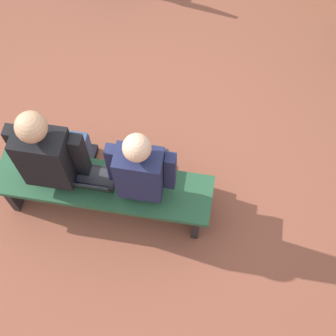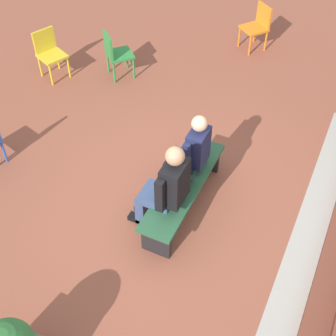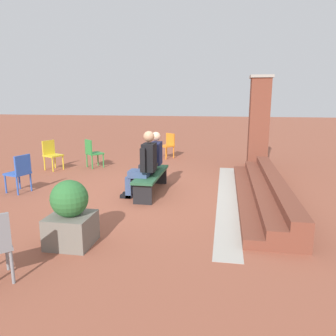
{
  "view_description": "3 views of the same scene",
  "coord_description": "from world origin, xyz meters",
  "px_view_note": "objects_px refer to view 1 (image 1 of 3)",
  "views": [
    {
      "loc": [
        -0.93,
        1.58,
        3.9
      ],
      "look_at": [
        -0.67,
        -0.02,
        0.76
      ],
      "focal_mm": 50.0,
      "sensor_mm": 36.0,
      "label": 1
    },
    {
      "loc": [
        3.57,
        1.58,
        4.83
      ],
      "look_at": [
        0.22,
        -0.0,
        1.04
      ],
      "focal_mm": 50.0,
      "sensor_mm": 36.0,
      "label": 2
    },
    {
      "loc": [
        6.59,
        1.58,
        2.05
      ],
      "look_at": [
        0.07,
        0.45,
        0.62
      ],
      "focal_mm": 35.0,
      "sensor_mm": 36.0,
      "label": 3
    }
  ],
  "objects_px": {
    "person_student": "(143,169)",
    "person_adult": "(54,153)",
    "laptop": "(95,181)",
    "bench": "(104,189)"
  },
  "relations": [
    {
      "from": "person_student",
      "to": "person_adult",
      "type": "height_order",
      "value": "person_adult"
    },
    {
      "from": "bench",
      "to": "laptop",
      "type": "distance_m",
      "value": 0.16
    },
    {
      "from": "person_student",
      "to": "laptop",
      "type": "bearing_deg",
      "value": 11.03
    },
    {
      "from": "person_adult",
      "to": "laptop",
      "type": "distance_m",
      "value": 0.4
    },
    {
      "from": "person_student",
      "to": "person_adult",
      "type": "bearing_deg",
      "value": -0.42
    },
    {
      "from": "bench",
      "to": "person_student",
      "type": "bearing_deg",
      "value": -169.06
    },
    {
      "from": "person_adult",
      "to": "person_student",
      "type": "bearing_deg",
      "value": 179.58
    },
    {
      "from": "person_student",
      "to": "person_adult",
      "type": "relative_size",
      "value": 0.94
    },
    {
      "from": "person_adult",
      "to": "laptop",
      "type": "xyz_separation_m",
      "value": [
        -0.31,
        0.08,
        -0.24
      ]
    },
    {
      "from": "person_adult",
      "to": "laptop",
      "type": "bearing_deg",
      "value": 165.28
    }
  ]
}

